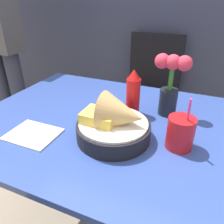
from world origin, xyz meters
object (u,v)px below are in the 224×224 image
(chair_far_window, at_px, (151,87))
(drink_cup, at_px, (180,134))
(flower_vase, at_px, (170,82))
(food_basket, at_px, (116,124))
(ketchup_bottle, at_px, (133,93))

(chair_far_window, relative_size, drink_cup, 4.86)
(chair_far_window, distance_m, flower_vase, 0.83)
(flower_vase, bearing_deg, drink_cup, -69.70)
(food_basket, height_order, flower_vase, flower_vase)
(food_basket, relative_size, drink_cup, 1.35)
(ketchup_bottle, distance_m, drink_cup, 0.27)
(food_basket, height_order, drink_cup, drink_cup)
(ketchup_bottle, bearing_deg, flower_vase, 21.81)
(chair_far_window, relative_size, ketchup_bottle, 4.80)
(chair_far_window, bearing_deg, food_basket, -84.02)
(ketchup_bottle, height_order, flower_vase, flower_vase)
(chair_far_window, bearing_deg, flower_vase, -72.05)
(drink_cup, bearing_deg, chair_far_window, 108.50)
(chair_far_window, distance_m, ketchup_bottle, 0.83)
(chair_far_window, relative_size, food_basket, 3.60)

